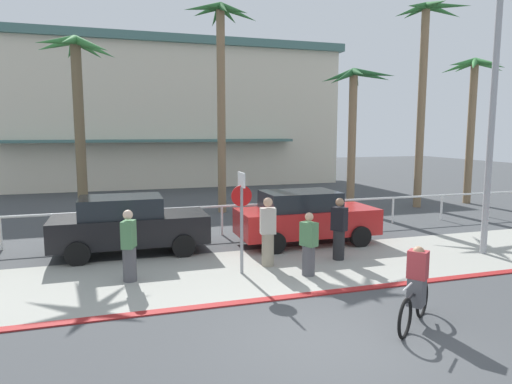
# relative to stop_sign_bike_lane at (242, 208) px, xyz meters

# --- Properties ---
(ground_plane) EXTENTS (80.00, 80.00, 0.00)m
(ground_plane) POSITION_rel_stop_sign_bike_lane_xyz_m (0.52, 5.92, -1.68)
(ground_plane) COLOR #424447
(sidewalk_strip) EXTENTS (44.00, 4.00, 0.02)m
(sidewalk_strip) POSITION_rel_stop_sign_bike_lane_xyz_m (0.52, 0.12, -1.67)
(sidewalk_strip) COLOR #9E9E93
(sidewalk_strip) RESTS_ON ground
(curb_paint) EXTENTS (44.00, 0.24, 0.03)m
(curb_paint) POSITION_rel_stop_sign_bike_lane_xyz_m (0.52, -1.88, -1.66)
(curb_paint) COLOR maroon
(curb_paint) RESTS_ON ground
(building_backdrop) EXTENTS (25.41, 13.34, 9.39)m
(building_backdrop) POSITION_rel_stop_sign_bike_lane_xyz_m (-0.58, 23.88, 3.03)
(building_backdrop) COLOR beige
(building_backdrop) RESTS_ON ground
(rail_fence) EXTENTS (27.35, 0.08, 1.04)m
(rail_fence) POSITION_rel_stop_sign_bike_lane_xyz_m (0.52, 4.42, -0.84)
(rail_fence) COLOR white
(rail_fence) RESTS_ON ground
(stop_sign_bike_lane) EXTENTS (0.52, 0.56, 2.56)m
(stop_sign_bike_lane) POSITION_rel_stop_sign_bike_lane_xyz_m (0.00, 0.00, 0.00)
(stop_sign_bike_lane) COLOR gray
(stop_sign_bike_lane) RESTS_ON ground
(streetlight_curb) EXTENTS (0.24, 2.54, 7.50)m
(streetlight_curb) POSITION_rel_stop_sign_bike_lane_xyz_m (7.24, -0.50, 2.60)
(streetlight_curb) COLOR #9EA0A5
(streetlight_curb) RESTS_ON ground
(palm_tree_0) EXTENTS (2.77, 3.29, 6.87)m
(palm_tree_0) POSITION_rel_stop_sign_bike_lane_xyz_m (-4.09, 6.87, 3.44)
(palm_tree_0) COLOR brown
(palm_tree_0) RESTS_ON ground
(palm_tree_1) EXTENTS (3.22, 3.04, 8.94)m
(palm_tree_1) POSITION_rel_stop_sign_bike_lane_xyz_m (1.55, 8.85, 4.87)
(palm_tree_1) COLOR #846B4C
(palm_tree_1) RESTS_ON ground
(palm_tree_2) EXTENTS (3.19, 3.16, 6.31)m
(palm_tree_2) POSITION_rel_stop_sign_bike_lane_xyz_m (7.28, 7.56, 3.09)
(palm_tree_2) COLOR #846B4C
(palm_tree_2) RESTS_ON ground
(palm_tree_3) EXTENTS (3.43, 3.21, 9.30)m
(palm_tree_3) POSITION_rel_stop_sign_bike_lane_xyz_m (10.72, 7.34, 5.10)
(palm_tree_3) COLOR #846B4C
(palm_tree_3) RESTS_ON ground
(palm_tree_4) EXTENTS (3.26, 3.04, 7.07)m
(palm_tree_4) POSITION_rel_stop_sign_bike_lane_xyz_m (13.80, 7.66, 3.71)
(palm_tree_4) COLOR #846B4C
(palm_tree_4) RESTS_ON ground
(car_black_1) EXTENTS (4.40, 2.02, 1.69)m
(car_black_1) POSITION_rel_stop_sign_bike_lane_xyz_m (-2.63, 2.86, -0.81)
(car_black_1) COLOR black
(car_black_1) RESTS_ON ground
(car_red_2) EXTENTS (4.40, 2.02, 1.69)m
(car_red_2) POSITION_rel_stop_sign_bike_lane_xyz_m (2.75, 2.40, -0.81)
(car_red_2) COLOR red
(car_red_2) RESTS_ON ground
(cyclist_black_0) EXTENTS (1.47, 1.17, 1.50)m
(cyclist_black_0) POSITION_rel_stop_sign_bike_lane_xyz_m (2.25, -3.85, -0.98)
(cyclist_black_0) COLOR black
(cyclist_black_0) RESTS_ON ground
(pedestrian_0) EXTENTS (0.41, 0.46, 1.74)m
(pedestrian_0) POSITION_rel_stop_sign_bike_lane_xyz_m (-2.70, 0.21, -0.87)
(pedestrian_0) COLOR #4C4C51
(pedestrian_0) RESTS_ON ground
(pedestrian_1) EXTENTS (0.43, 0.47, 1.59)m
(pedestrian_1) POSITION_rel_stop_sign_bike_lane_xyz_m (1.53, -0.63, -0.95)
(pedestrian_1) COLOR #4C4C51
(pedestrian_1) RESTS_ON ground
(pedestrian_2) EXTENTS (0.44, 0.37, 1.84)m
(pedestrian_2) POSITION_rel_stop_sign_bike_lane_xyz_m (0.83, 0.43, -0.81)
(pedestrian_2) COLOR gray
(pedestrian_2) RESTS_ON ground
(pedestrian_3) EXTENTS (0.44, 0.48, 1.74)m
(pedestrian_3) POSITION_rel_stop_sign_bike_lane_xyz_m (2.90, 0.41, -0.87)
(pedestrian_3) COLOR #232326
(pedestrian_3) RESTS_ON ground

